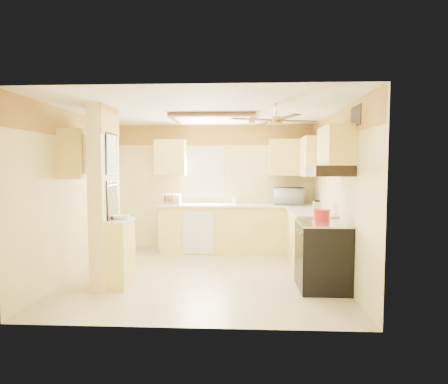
# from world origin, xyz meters

# --- Properties ---
(floor) EXTENTS (4.00, 4.00, 0.00)m
(floor) POSITION_xyz_m (0.00, 0.00, 0.00)
(floor) COLOR tan
(floor) RESTS_ON ground
(ceiling) EXTENTS (4.00, 4.00, 0.00)m
(ceiling) POSITION_xyz_m (0.00, 0.00, 2.50)
(ceiling) COLOR white
(ceiling) RESTS_ON wall_back
(wall_back) EXTENTS (4.00, 0.00, 4.00)m
(wall_back) POSITION_xyz_m (0.00, 1.90, 1.25)
(wall_back) COLOR #F3DE94
(wall_back) RESTS_ON floor
(wall_front) EXTENTS (4.00, 0.00, 4.00)m
(wall_front) POSITION_xyz_m (0.00, -1.90, 1.25)
(wall_front) COLOR #F3DE94
(wall_front) RESTS_ON floor
(wall_left) EXTENTS (0.00, 3.80, 3.80)m
(wall_left) POSITION_xyz_m (-2.00, 0.00, 1.25)
(wall_left) COLOR #F3DE94
(wall_left) RESTS_ON floor
(wall_right) EXTENTS (0.00, 3.80, 3.80)m
(wall_right) POSITION_xyz_m (2.00, 0.00, 1.25)
(wall_right) COLOR #F3DE94
(wall_right) RESTS_ON floor
(wallpaper_border) EXTENTS (4.00, 0.02, 0.40)m
(wallpaper_border) POSITION_xyz_m (0.00, 1.88, 2.30)
(wallpaper_border) COLOR #EFB746
(wallpaper_border) RESTS_ON wall_back
(partition_column) EXTENTS (0.20, 0.70, 2.50)m
(partition_column) POSITION_xyz_m (-1.35, -0.55, 1.25)
(partition_column) COLOR #F3DE94
(partition_column) RESTS_ON floor
(partition_ledge) EXTENTS (0.25, 0.55, 0.90)m
(partition_ledge) POSITION_xyz_m (-1.13, -0.55, 0.45)
(partition_ledge) COLOR #EFD96B
(partition_ledge) RESTS_ON floor
(ledge_top) EXTENTS (0.28, 0.58, 0.04)m
(ledge_top) POSITION_xyz_m (-1.13, -0.55, 0.92)
(ledge_top) COLOR silver
(ledge_top) RESTS_ON partition_ledge
(lower_cabinets_back) EXTENTS (3.00, 0.60, 0.90)m
(lower_cabinets_back) POSITION_xyz_m (0.50, 1.60, 0.45)
(lower_cabinets_back) COLOR #EFD96B
(lower_cabinets_back) RESTS_ON floor
(lower_cabinets_right) EXTENTS (0.60, 1.40, 0.90)m
(lower_cabinets_right) POSITION_xyz_m (1.70, 0.60, 0.45)
(lower_cabinets_right) COLOR #EFD96B
(lower_cabinets_right) RESTS_ON floor
(countertop_back) EXTENTS (3.04, 0.64, 0.04)m
(countertop_back) POSITION_xyz_m (0.50, 1.59, 0.92)
(countertop_back) COLOR silver
(countertop_back) RESTS_ON lower_cabinets_back
(countertop_right) EXTENTS (0.64, 1.44, 0.04)m
(countertop_right) POSITION_xyz_m (1.69, 0.60, 0.92)
(countertop_right) COLOR silver
(countertop_right) RESTS_ON lower_cabinets_right
(dishwasher_panel) EXTENTS (0.58, 0.02, 0.80)m
(dishwasher_panel) POSITION_xyz_m (-0.25, 1.29, 0.43)
(dishwasher_panel) COLOR white
(dishwasher_panel) RESTS_ON lower_cabinets_back
(window) EXTENTS (0.92, 0.02, 1.02)m
(window) POSITION_xyz_m (-0.25, 1.89, 1.55)
(window) COLOR white
(window) RESTS_ON wall_back
(upper_cab_back_left) EXTENTS (0.60, 0.35, 0.70)m
(upper_cab_back_left) POSITION_xyz_m (-0.85, 1.72, 1.85)
(upper_cab_back_left) COLOR #EFD96B
(upper_cab_back_left) RESTS_ON wall_back
(upper_cab_back_right) EXTENTS (0.90, 0.35, 0.70)m
(upper_cab_back_right) POSITION_xyz_m (1.55, 1.72, 1.85)
(upper_cab_back_right) COLOR #EFD96B
(upper_cab_back_right) RESTS_ON wall_back
(upper_cab_right) EXTENTS (0.35, 1.00, 0.70)m
(upper_cab_right) POSITION_xyz_m (1.82, 1.25, 1.85)
(upper_cab_right) COLOR #EFD96B
(upper_cab_right) RESTS_ON wall_right
(upper_cab_left_wall) EXTENTS (0.35, 0.75, 0.70)m
(upper_cab_left_wall) POSITION_xyz_m (-1.82, -0.25, 1.85)
(upper_cab_left_wall) COLOR #EFD96B
(upper_cab_left_wall) RESTS_ON wall_left
(upper_cab_over_stove) EXTENTS (0.35, 0.76, 0.52)m
(upper_cab_over_stove) POSITION_xyz_m (1.82, -0.55, 1.95)
(upper_cab_over_stove) COLOR #EFD96B
(upper_cab_over_stove) RESTS_ON wall_right
(stove) EXTENTS (0.68, 0.77, 0.92)m
(stove) POSITION_xyz_m (1.67, -0.55, 0.46)
(stove) COLOR black
(stove) RESTS_ON floor
(range_hood) EXTENTS (0.50, 0.76, 0.14)m
(range_hood) POSITION_xyz_m (1.74, -0.55, 1.62)
(range_hood) COLOR black
(range_hood) RESTS_ON upper_cab_over_stove
(poster_menu) EXTENTS (0.02, 0.42, 0.57)m
(poster_menu) POSITION_xyz_m (-1.24, -0.55, 1.85)
(poster_menu) COLOR black
(poster_menu) RESTS_ON partition_column
(poster_nashville) EXTENTS (0.02, 0.42, 0.57)m
(poster_nashville) POSITION_xyz_m (-1.24, -0.55, 1.20)
(poster_nashville) COLOR black
(poster_nashville) RESTS_ON partition_column
(ceiling_light_panel) EXTENTS (1.35, 0.95, 0.06)m
(ceiling_light_panel) POSITION_xyz_m (0.10, 0.50, 2.46)
(ceiling_light_panel) COLOR brown
(ceiling_light_panel) RESTS_ON ceiling
(ceiling_fan) EXTENTS (1.15, 1.15, 0.26)m
(ceiling_fan) POSITION_xyz_m (1.00, -0.70, 2.29)
(ceiling_fan) COLOR gold
(ceiling_fan) RESTS_ON ceiling
(vent_grate) EXTENTS (0.02, 0.40, 0.25)m
(vent_grate) POSITION_xyz_m (1.98, -0.90, 2.30)
(vent_grate) COLOR black
(vent_grate) RESTS_ON wall_right
(microwave) EXTENTS (0.63, 0.48, 0.32)m
(microwave) POSITION_xyz_m (1.48, 1.62, 1.10)
(microwave) COLOR white
(microwave) RESTS_ON countertop_back
(bowl) EXTENTS (0.26, 0.26, 0.06)m
(bowl) POSITION_xyz_m (-1.12, -0.55, 0.97)
(bowl) COLOR white
(bowl) RESTS_ON ledge_top
(dutch_oven) EXTENTS (0.24, 0.24, 0.16)m
(dutch_oven) POSITION_xyz_m (1.69, -0.39, 1.00)
(dutch_oven) COLOR red
(dutch_oven) RESTS_ON stove
(kettle) EXTENTS (0.14, 0.14, 0.21)m
(kettle) POSITION_xyz_m (1.75, 0.28, 1.04)
(kettle) COLOR silver
(kettle) RESTS_ON countertop_right
(dish_rack) EXTENTS (0.36, 0.28, 0.20)m
(dish_rack) POSITION_xyz_m (-0.80, 1.57, 1.01)
(dish_rack) COLOR tan
(dish_rack) RESTS_ON countertop_back
(utensil_crock) EXTENTS (0.11, 0.11, 0.23)m
(utensil_crock) POSITION_xyz_m (0.44, 1.65, 1.02)
(utensil_crock) COLOR white
(utensil_crock) RESTS_ON countertop_back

